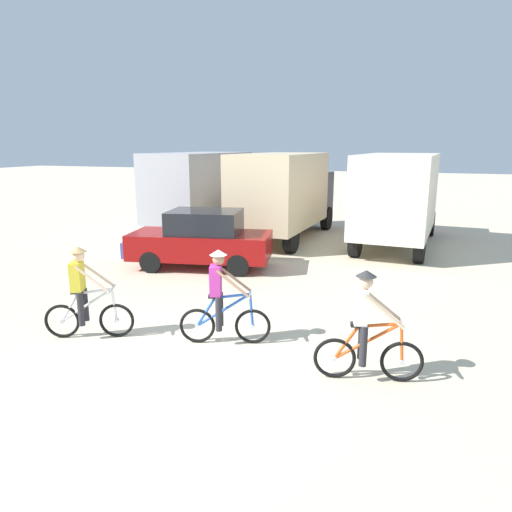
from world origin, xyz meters
The scene contains 9 objects.
ground_plane centered at (0.00, 0.00, 0.00)m, with size 120.00×120.00×0.00m, color beige.
box_truck_grey_hauler centered at (-4.93, 11.63, 1.87)m, with size 2.94×6.93×3.35m.
box_truck_tan_camper centered at (-1.30, 11.15, 1.87)m, with size 2.72×6.86×3.35m.
box_truck_cream_rv centered at (2.96, 11.17, 1.87)m, with size 2.85×6.90×3.35m.
sedan_parked centered at (-2.44, 6.00, 0.88)m, with size 4.45×2.51×1.76m.
cyclist_orange_shirt centered at (-2.25, 0.43, 0.85)m, with size 1.63×0.77×1.82m.
cyclist_cowboy_hat centered at (0.34, 1.06, 0.85)m, with size 1.67×0.69×1.82m.
cyclist_near_camera centered at (3.05, 0.51, 0.85)m, with size 1.70×0.57×1.82m.
supply_crate centered at (-5.23, 6.59, 0.26)m, with size 0.73×0.86×0.53m, color #4C5199.
Camera 1 is at (3.69, -6.52, 3.68)m, focal length 32.75 mm.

